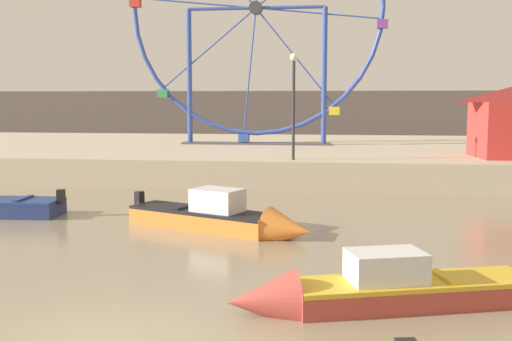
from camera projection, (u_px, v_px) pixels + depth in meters
The scene contains 6 objects.
quay_promenade at pixel (274, 155), 33.07m from camera, with size 110.00×18.90×1.17m, color #B7A88E.
distant_town_skyline at pixel (299, 115), 55.83m from camera, with size 140.00×3.00×4.40m, color #564C47.
motorboat_faded_red at pixel (369, 290), 10.41m from camera, with size 5.60×2.62×1.27m.
motorboat_orange_hull at pixel (226, 218), 16.46m from camera, with size 5.55×3.24×1.44m.
ferris_wheel_blue_frame at pixel (256, 12), 32.21m from camera, with size 13.91×1.20×14.14m.
promenade_lamp_near at pixel (294, 91), 24.12m from camera, with size 0.32×0.32×4.27m.
Camera 1 is at (3.21, -7.84, 3.59)m, focal length 42.22 mm.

